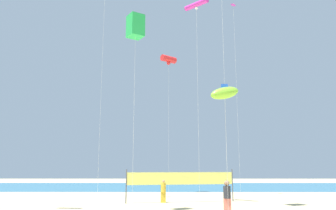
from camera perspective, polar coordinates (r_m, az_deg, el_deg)
ocean_band at (r=45.67m, az=1.91°, el=-13.73°), size 120.00×20.00×0.01m
beachgoer_mustard_shirt at (r=25.34m, az=-0.81°, el=-14.33°), size 0.38×0.38×1.67m
beachgoer_charcoal_shirt at (r=19.76m, az=10.06°, el=-15.04°), size 0.42×0.42×1.82m
volleyball_net at (r=25.48m, az=2.23°, el=-12.63°), size 8.03×1.69×2.40m
kite_red_tube at (r=35.12m, az=0.10°, el=7.77°), size 1.74×1.56×13.98m
kite_green_box at (r=21.29m, az=-5.57°, el=13.23°), size 1.22×1.22×11.85m
kite_magenta_diamond at (r=33.87m, az=11.18°, el=15.00°), size 0.51×0.50×18.17m
kite_magenta_tube at (r=27.06m, az=4.87°, el=16.63°), size 1.81×1.70×15.16m
kite_lime_inflatable at (r=18.10m, az=9.66°, el=2.03°), size 1.98×1.40×7.00m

